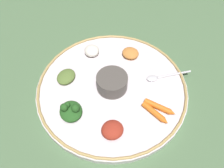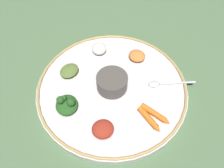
{
  "view_description": "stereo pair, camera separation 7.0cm",
  "coord_description": "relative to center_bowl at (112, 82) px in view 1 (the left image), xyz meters",
  "views": [
    {
      "loc": [
        -0.35,
        -0.22,
        0.6
      ],
      "look_at": [
        0.0,
        0.0,
        0.03
      ],
      "focal_mm": 37.34,
      "sensor_mm": 36.0,
      "label": 1
    },
    {
      "loc": [
        -0.3,
        -0.28,
        0.6
      ],
      "look_at": [
        0.0,
        0.0,
        0.03
      ],
      "focal_mm": 37.34,
      "sensor_mm": 36.0,
      "label": 2
    }
  ],
  "objects": [
    {
      "name": "platter_rim",
      "position": [
        0.0,
        0.0,
        -0.02
      ],
      "size": [
        0.45,
        0.45,
        0.01
      ],
      "primitive_type": "torus",
      "color": "tan",
      "rests_on": "platter"
    },
    {
      "name": "mound_beet",
      "position": [
        -0.12,
        -0.08,
        -0.01
      ],
      "size": [
        0.08,
        0.08,
        0.03
      ],
      "primitive_type": "ellipsoid",
      "rotation": [
        0.0,
        0.0,
        5.7
      ],
      "color": "maroon",
      "rests_on": "platter"
    },
    {
      "name": "ground_plane",
      "position": [
        0.0,
        0.0,
        -0.04
      ],
      "size": [
        2.4,
        2.4,
        0.0
      ],
      "primitive_type": "plane",
      "color": "#4C6B47"
    },
    {
      "name": "mound_rice_white",
      "position": [
        0.08,
        0.13,
        -0.01
      ],
      "size": [
        0.07,
        0.07,
        0.03
      ],
      "primitive_type": "ellipsoid",
      "rotation": [
        0.0,
        0.0,
        0.86
      ],
      "color": "silver",
      "rests_on": "platter"
    },
    {
      "name": "carrot_near_spoon",
      "position": [
        -0.01,
        -0.15,
        -0.02
      ],
      "size": [
        0.04,
        0.09,
        0.02
      ],
      "color": "orange",
      "rests_on": "platter"
    },
    {
      "name": "carrot_outer",
      "position": [
        0.01,
        -0.15,
        -0.02
      ],
      "size": [
        0.02,
        0.09,
        0.02
      ],
      "color": "orange",
      "rests_on": "platter"
    },
    {
      "name": "mound_collards",
      "position": [
        -0.05,
        0.14,
        -0.01
      ],
      "size": [
        0.07,
        0.06,
        0.02
      ],
      "primitive_type": "ellipsoid",
      "rotation": [
        0.0,
        0.0,
        3.22
      ],
      "color": "#567033",
      "rests_on": "platter"
    },
    {
      "name": "center_bowl",
      "position": [
        0.0,
        0.0,
        0.0
      ],
      "size": [
        0.09,
        0.09,
        0.05
      ],
      "color": "#4C4742",
      "rests_on": "platter"
    },
    {
      "name": "platter",
      "position": [
        0.0,
        0.0,
        -0.03
      ],
      "size": [
        0.46,
        0.46,
        0.02
      ],
      "primitive_type": "cylinder",
      "color": "silver",
      "rests_on": "ground_plane"
    },
    {
      "name": "spoon",
      "position": [
        0.11,
        -0.11,
        -0.02
      ],
      "size": [
        0.12,
        0.11,
        0.01
      ],
      "color": "silver",
      "rests_on": "platter"
    },
    {
      "name": "mound_squash",
      "position": [
        0.14,
        0.02,
        -0.01
      ],
      "size": [
        0.05,
        0.06,
        0.02
      ],
      "primitive_type": "ellipsoid",
      "rotation": [
        0.0,
        0.0,
        4.73
      ],
      "color": "#C67A38",
      "rests_on": "platter"
    },
    {
      "name": "greens_pile",
      "position": [
        -0.14,
        0.05,
        -0.01
      ],
      "size": [
        0.09,
        0.09,
        0.04
      ],
      "color": "#23511E",
      "rests_on": "platter"
    }
  ]
}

